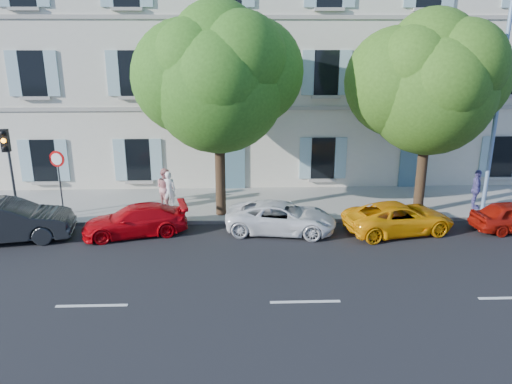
{
  "coord_description": "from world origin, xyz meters",
  "views": [
    {
      "loc": [
        -1.85,
        -16.5,
        7.22
      ],
      "look_at": [
        -1.18,
        2.0,
        1.4
      ],
      "focal_mm": 35.0,
      "sensor_mm": 36.0,
      "label": 1
    }
  ],
  "objects_px": {
    "tree_right": "(430,90)",
    "pedestrian_a": "(169,190)",
    "car_dark_sedan": "(7,221)",
    "tree_left": "(218,85)",
    "road_sign": "(58,170)",
    "pedestrian_c": "(476,189)",
    "street_lamp": "(501,97)",
    "car_white_coupe": "(281,217)",
    "traffic_light": "(8,155)",
    "pedestrian_b": "(165,188)",
    "car_red_coupe": "(135,220)",
    "car_yellow_supercar": "(399,218)"
  },
  "relations": [
    {
      "from": "tree_left",
      "to": "pedestrian_b",
      "type": "xyz_separation_m",
      "value": [
        -2.41,
        1.02,
        -4.4
      ]
    },
    {
      "from": "car_dark_sedan",
      "to": "car_white_coupe",
      "type": "xyz_separation_m",
      "value": [
        10.08,
        0.5,
        -0.18
      ]
    },
    {
      "from": "tree_left",
      "to": "car_white_coupe",
      "type": "bearing_deg",
      "value": -35.46
    },
    {
      "from": "car_red_coupe",
      "to": "tree_left",
      "type": "distance_m",
      "value": 6.05
    },
    {
      "from": "tree_left",
      "to": "pedestrian_c",
      "type": "height_order",
      "value": "tree_left"
    },
    {
      "from": "car_yellow_supercar",
      "to": "pedestrian_a",
      "type": "bearing_deg",
      "value": 61.38
    },
    {
      "from": "car_red_coupe",
      "to": "car_yellow_supercar",
      "type": "relative_size",
      "value": 0.93
    },
    {
      "from": "car_red_coupe",
      "to": "pedestrian_b",
      "type": "xyz_separation_m",
      "value": [
        0.77,
        2.77,
        0.44
      ]
    },
    {
      "from": "road_sign",
      "to": "street_lamp",
      "type": "xyz_separation_m",
      "value": [
        17.31,
        -0.15,
        2.8
      ]
    },
    {
      "from": "pedestrian_c",
      "to": "tree_left",
      "type": "bearing_deg",
      "value": 111.04
    },
    {
      "from": "car_dark_sedan",
      "to": "car_yellow_supercar",
      "type": "xyz_separation_m",
      "value": [
        14.57,
        0.29,
        -0.18
      ]
    },
    {
      "from": "tree_left",
      "to": "pedestrian_c",
      "type": "bearing_deg",
      "value": 1.71
    },
    {
      "from": "road_sign",
      "to": "pedestrian_b",
      "type": "relative_size",
      "value": 1.62
    },
    {
      "from": "tree_right",
      "to": "pedestrian_a",
      "type": "distance_m",
      "value": 11.33
    },
    {
      "from": "car_dark_sedan",
      "to": "car_red_coupe",
      "type": "distance_m",
      "value": 4.58
    },
    {
      "from": "tree_left",
      "to": "car_red_coupe",
      "type": "bearing_deg",
      "value": -151.13
    },
    {
      "from": "car_yellow_supercar",
      "to": "pedestrian_c",
      "type": "distance_m",
      "value": 4.56
    },
    {
      "from": "road_sign",
      "to": "pedestrian_c",
      "type": "relative_size",
      "value": 1.64
    },
    {
      "from": "tree_left",
      "to": "car_dark_sedan",
      "type": "bearing_deg",
      "value": -164.29
    },
    {
      "from": "car_white_coupe",
      "to": "car_dark_sedan",
      "type": "bearing_deg",
      "value": 101.39
    },
    {
      "from": "car_red_coupe",
      "to": "pedestrian_b",
      "type": "relative_size",
      "value": 2.28
    },
    {
      "from": "tree_right",
      "to": "pedestrian_c",
      "type": "distance_m",
      "value": 4.92
    },
    {
      "from": "road_sign",
      "to": "pedestrian_b",
      "type": "xyz_separation_m",
      "value": [
        3.97,
        1.22,
        -1.14
      ]
    },
    {
      "from": "tree_right",
      "to": "road_sign",
      "type": "height_order",
      "value": "tree_right"
    },
    {
      "from": "traffic_light",
      "to": "street_lamp",
      "type": "xyz_separation_m",
      "value": [
        19.02,
        0.2,
        2.11
      ]
    },
    {
      "from": "car_dark_sedan",
      "to": "traffic_light",
      "type": "xyz_separation_m",
      "value": [
        -0.35,
        1.62,
        2.07
      ]
    },
    {
      "from": "tree_right",
      "to": "tree_left",
      "type": "bearing_deg",
      "value": 179.89
    },
    {
      "from": "car_dark_sedan",
      "to": "street_lamp",
      "type": "relative_size",
      "value": 0.55
    },
    {
      "from": "car_red_coupe",
      "to": "pedestrian_a",
      "type": "bearing_deg",
      "value": 146.69
    },
    {
      "from": "road_sign",
      "to": "car_yellow_supercar",
      "type": "bearing_deg",
      "value": -7.24
    },
    {
      "from": "car_red_coupe",
      "to": "car_yellow_supercar",
      "type": "distance_m",
      "value": 10.01
    },
    {
      "from": "car_white_coupe",
      "to": "pedestrian_c",
      "type": "relative_size",
      "value": 2.47
    },
    {
      "from": "tree_left",
      "to": "road_sign",
      "type": "distance_m",
      "value": 7.16
    },
    {
      "from": "tree_right",
      "to": "street_lamp",
      "type": "distance_m",
      "value": 2.72
    },
    {
      "from": "pedestrian_a",
      "to": "pedestrian_c",
      "type": "distance_m",
      "value": 13.05
    },
    {
      "from": "car_dark_sedan",
      "to": "pedestrian_a",
      "type": "xyz_separation_m",
      "value": [
        5.5,
        3.02,
        0.2
      ]
    },
    {
      "from": "car_dark_sedan",
      "to": "pedestrian_b",
      "type": "bearing_deg",
      "value": -68.16
    },
    {
      "from": "car_dark_sedan",
      "to": "car_white_coupe",
      "type": "distance_m",
      "value": 10.1
    },
    {
      "from": "car_yellow_supercar",
      "to": "traffic_light",
      "type": "relative_size",
      "value": 1.13
    },
    {
      "from": "car_yellow_supercar",
      "to": "road_sign",
      "type": "height_order",
      "value": "road_sign"
    },
    {
      "from": "car_white_coupe",
      "to": "pedestrian_a",
      "type": "relative_size",
      "value": 2.59
    },
    {
      "from": "tree_right",
      "to": "pedestrian_b",
      "type": "xyz_separation_m",
      "value": [
        -10.65,
        1.03,
        -4.18
      ]
    },
    {
      "from": "road_sign",
      "to": "pedestrian_c",
      "type": "xyz_separation_m",
      "value": [
        17.18,
        0.52,
        -1.15
      ]
    },
    {
      "from": "tree_right",
      "to": "street_lamp",
      "type": "bearing_deg",
      "value": -7.2
    },
    {
      "from": "car_dark_sedan",
      "to": "street_lamp",
      "type": "bearing_deg",
      "value": -93.53
    },
    {
      "from": "car_dark_sedan",
      "to": "pedestrian_a",
      "type": "distance_m",
      "value": 6.28
    },
    {
      "from": "tree_right",
      "to": "car_dark_sedan",
      "type": "bearing_deg",
      "value": -172.3
    },
    {
      "from": "car_yellow_supercar",
      "to": "tree_left",
      "type": "xyz_separation_m",
      "value": [
        -6.83,
        1.88,
        4.82
      ]
    },
    {
      "from": "car_dark_sedan",
      "to": "traffic_light",
      "type": "height_order",
      "value": "traffic_light"
    },
    {
      "from": "road_sign",
      "to": "street_lamp",
      "type": "relative_size",
      "value": 0.33
    }
  ]
}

